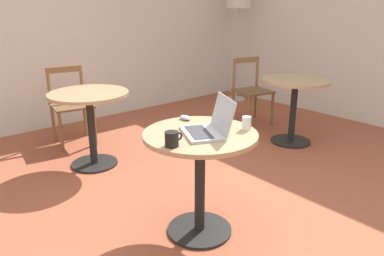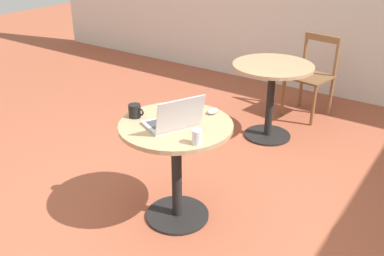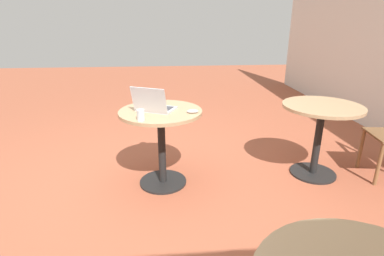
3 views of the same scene
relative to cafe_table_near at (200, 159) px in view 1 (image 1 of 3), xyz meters
name	(u,v)px [view 1 (image 1 of 3)]	position (x,y,z in m)	size (l,w,h in m)	color
ground_plane	(234,235)	(0.15, -0.20, -0.55)	(16.00, 16.00, 0.00)	#9E5138
wall_back	(44,19)	(0.15, 3.03, 0.80)	(9.40, 0.06, 2.70)	silver
cafe_table_near	(200,159)	(0.00, 0.00, 0.00)	(0.75, 0.75, 0.74)	black
cafe_table_mid	(294,96)	(2.00, 0.66, 0.00)	(0.75, 0.75, 0.74)	black
cafe_table_far	(90,111)	(-0.04, 1.55, 0.00)	(0.75, 0.75, 0.74)	black
chair_mid_back	(251,91)	(2.19, 1.45, -0.11)	(0.51, 0.51, 0.86)	brown
chair_far_back	(71,105)	(0.08, 2.29, -0.11)	(0.48, 0.48, 0.86)	brown
floor_lamp	(239,5)	(2.98, 2.46, 0.95)	(0.38, 0.38, 1.73)	#B7B7B7
laptop	(209,127)	(0.02, -0.05, 0.23)	(0.39, 0.41, 0.24)	#B7B7BC
mouse	(185,118)	(0.11, 0.28, 0.20)	(0.06, 0.10, 0.03)	#B7B7BC
mug	(172,139)	(-0.29, -0.07, 0.23)	(0.12, 0.08, 0.09)	black
drinking_glass	(247,123)	(0.27, -0.15, 0.23)	(0.06, 0.06, 0.09)	silver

